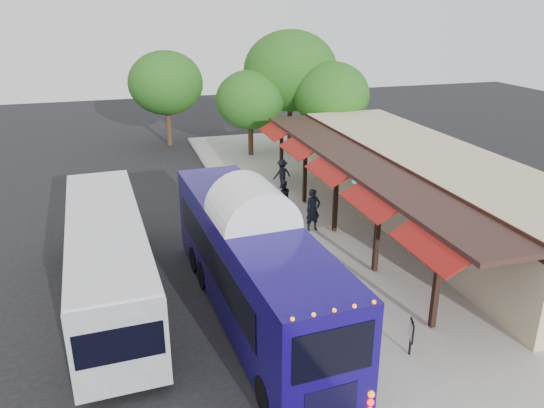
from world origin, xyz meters
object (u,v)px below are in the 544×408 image
object	(u,v)px
ped_a	(313,210)
ped_c	(275,213)
ped_b	(283,198)
sign_board	(411,332)
coach_bus	(253,261)
ped_d	(282,174)
city_bus	(108,256)

from	to	relation	value
ped_a	ped_c	size ratio (longest dim) A/B	1.19
ped_b	sign_board	bearing A→B (deg)	88.56
coach_bus	ped_d	size ratio (longest dim) A/B	7.27
sign_board	coach_bus	bearing A→B (deg)	157.01
coach_bus	city_bus	bearing A→B (deg)	148.44
coach_bus	city_bus	xyz separation A→B (m)	(-4.58, 2.43, -0.34)
coach_bus	ped_b	xyz separation A→B (m)	(3.64, 8.09, -1.01)
coach_bus	ped_d	bearing A→B (deg)	64.39
ped_c	sign_board	size ratio (longest dim) A/B	1.47
ped_b	ped_d	world-z (taller)	ped_b
ped_a	ped_b	xyz separation A→B (m)	(-0.72, 2.25, -0.11)
ped_d	ped_c	bearing A→B (deg)	58.68
sign_board	ped_d	bearing A→B (deg)	106.99
coach_bus	ped_a	size ratio (longest dim) A/B	6.05
ped_a	sign_board	size ratio (longest dim) A/B	1.75
ped_a	sign_board	distance (m)	9.53
city_bus	coach_bus	bearing A→B (deg)	-30.56
ped_b	ped_c	size ratio (longest dim) A/B	1.06
coach_bus	ped_d	xyz separation A→B (m)	(4.85, 11.99, -1.07)
coach_bus	ped_c	world-z (taller)	coach_bus
sign_board	ped_a	bearing A→B (deg)	107.52
ped_b	ped_c	world-z (taller)	ped_b
ped_a	ped_c	xyz separation A→B (m)	(-1.62, 0.57, -0.16)
ped_a	sign_board	world-z (taller)	ped_a
ped_b	ped_d	xyz separation A→B (m)	(1.21, 3.90, -0.06)
coach_bus	ped_b	bearing A→B (deg)	62.17
ped_d	ped_a	bearing A→B (deg)	74.84
ped_a	coach_bus	bearing A→B (deg)	-136.91
city_bus	ped_d	xyz separation A→B (m)	(9.43, 9.56, -0.73)
city_bus	sign_board	world-z (taller)	city_bus
ped_b	ped_c	xyz separation A→B (m)	(-0.90, -1.68, -0.05)
ped_c	ped_d	xyz separation A→B (m)	(2.11, 5.58, -0.01)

